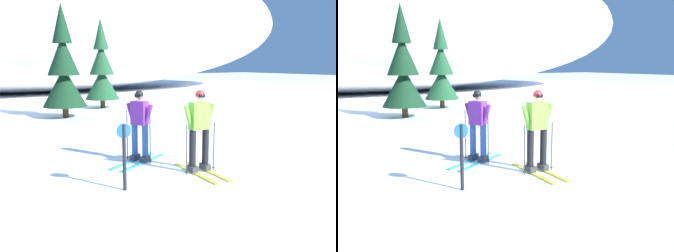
% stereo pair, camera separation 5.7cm
% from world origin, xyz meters
% --- Properties ---
extents(ground_plane, '(120.00, 120.00, 0.00)m').
position_xyz_m(ground_plane, '(0.00, 0.00, 0.00)').
color(ground_plane, white).
extents(skier_purple_jacket, '(1.73, 1.18, 1.73)m').
position_xyz_m(skier_purple_jacket, '(-0.16, 1.13, 0.90)').
color(skier_purple_jacket, '#2893CC').
rests_on(skier_purple_jacket, ground).
extents(skier_lime_jacket, '(0.81, 1.68, 1.81)m').
position_xyz_m(skier_lime_jacket, '(0.57, -0.30, 0.96)').
color(skier_lime_jacket, gold).
rests_on(skier_lime_jacket, ground).
extents(pine_tree_center_right, '(1.89, 1.89, 4.89)m').
position_xyz_m(pine_tree_center_right, '(0.37, 9.16, 2.05)').
color(pine_tree_center_right, '#47301E').
rests_on(pine_tree_center_right, ground).
extents(pine_tree_far_right, '(1.80, 1.80, 4.67)m').
position_xyz_m(pine_tree_far_right, '(3.03, 11.49, 1.95)').
color(pine_tree_far_right, '#47301E').
rests_on(pine_tree_far_right, ground).
extents(snow_ridge_background, '(49.97, 21.02, 12.54)m').
position_xyz_m(snow_ridge_background, '(2.40, 24.40, 6.27)').
color(snow_ridge_background, white).
rests_on(snow_ridge_background, ground).
extents(trail_marker_post, '(0.28, 0.07, 1.28)m').
position_xyz_m(trail_marker_post, '(-1.32, -0.49, 0.73)').
color(trail_marker_post, black).
rests_on(trail_marker_post, ground).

